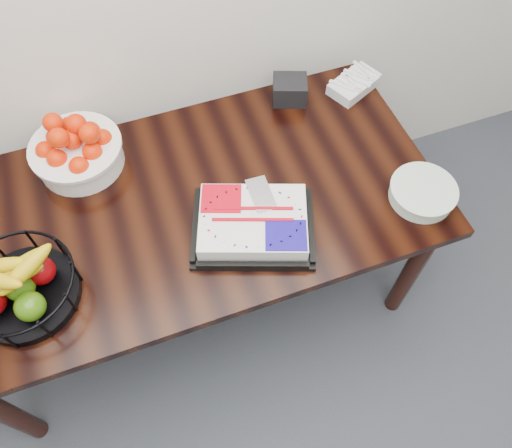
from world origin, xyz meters
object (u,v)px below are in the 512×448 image
object	(u,v)px
plate_stack	(422,193)
napkin_box	(290,90)
cake_tray	(253,223)
table	(187,216)
tangerine_bowl	(75,147)
fruit_basket	(20,286)

from	to	relation	value
plate_stack	napkin_box	bearing A→B (deg)	112.59
cake_tray	napkin_box	xyz separation A→B (m)	(0.35, 0.53, 0.01)
table	tangerine_bowl	world-z (taller)	tangerine_bowl
cake_tray	fruit_basket	world-z (taller)	fruit_basket
fruit_basket	tangerine_bowl	bearing A→B (deg)	62.56
tangerine_bowl	fruit_basket	size ratio (longest dim) A/B	0.95
napkin_box	tangerine_bowl	bearing A→B (deg)	-176.69
table	plate_stack	size ratio (longest dim) A/B	7.65
table	cake_tray	distance (m)	0.29
cake_tray	fruit_basket	xyz separation A→B (m)	(-0.75, 0.01, 0.04)
table	tangerine_bowl	distance (m)	0.47
fruit_basket	napkin_box	size ratio (longest dim) A/B	2.63
table	napkin_box	size ratio (longest dim) A/B	13.56
plate_stack	cake_tray	bearing A→B (deg)	172.50
cake_tray	napkin_box	bearing A→B (deg)	56.93
fruit_basket	cake_tray	bearing A→B (deg)	-0.50
cake_tray	napkin_box	world-z (taller)	napkin_box
tangerine_bowl	napkin_box	world-z (taller)	tangerine_bowl
cake_tray	plate_stack	size ratio (longest dim) A/B	2.10
table	napkin_box	distance (m)	0.66
tangerine_bowl	plate_stack	world-z (taller)	tangerine_bowl
cake_tray	plate_stack	bearing A→B (deg)	-7.50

